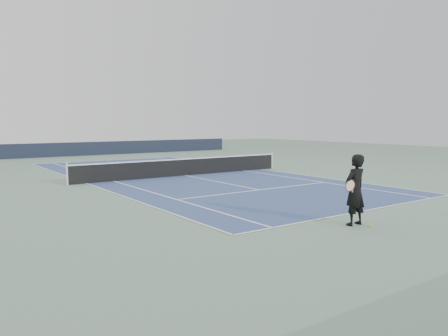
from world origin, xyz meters
TOP-DOWN VIEW (x-y plane):
  - ground at (0.00, 0.00)m, footprint 80.00×80.00m
  - court_surface at (0.00, 0.00)m, footprint 10.97×23.77m
  - tennis_net at (0.00, 0.00)m, footprint 12.90×0.10m
  - windscreen_far at (0.00, 17.88)m, footprint 30.00×0.25m
  - tennis_player at (-1.95, -12.96)m, footprint 0.84×0.57m
  - tennis_ball at (-1.74, -13.38)m, footprint 0.06×0.06m

SIDE VIEW (x-z plane):
  - ground at x=0.00m, z-range 0.00..0.00m
  - court_surface at x=0.00m, z-range 0.00..0.01m
  - tennis_ball at x=-1.74m, z-range 0.00..0.06m
  - tennis_net at x=0.00m, z-range -0.03..1.04m
  - windscreen_far at x=0.00m, z-range 0.00..1.20m
  - tennis_player at x=-1.95m, z-range 0.00..2.05m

